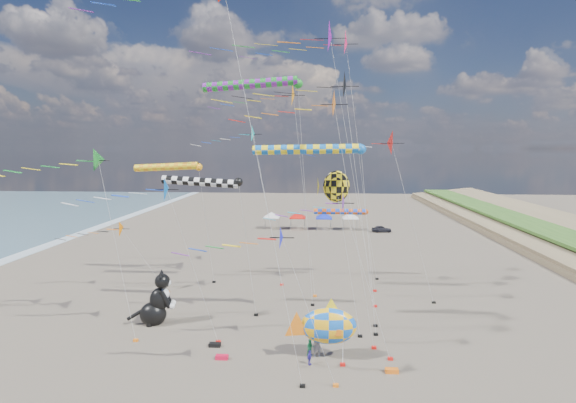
# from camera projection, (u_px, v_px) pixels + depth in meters

# --- Properties ---
(delta_kite_0) EXTENTS (13.55, 2.71, 27.42)m
(delta_kite_0) POSITION_uv_depth(u_px,v_px,m) (341.00, 45.00, 45.62)
(delta_kite_0) COLOR #EE1C5A
(delta_kite_0) RESTS_ON ground
(delta_kite_1) EXTENTS (8.92, 2.00, 17.94)m
(delta_kite_1) POSITION_uv_depth(u_px,v_px,m) (251.00, 137.00, 48.83)
(delta_kite_1) COLOR #1AB4B5
(delta_kite_1) RESTS_ON ground
(delta_kite_2) EXTENTS (11.81, 2.74, 17.31)m
(delta_kite_2) POSITION_uv_depth(u_px,v_px,m) (399.00, 145.00, 43.09)
(delta_kite_2) COLOR red
(delta_kite_2) RESTS_ON ground
(delta_kite_3) EXTENTS (10.89, 2.56, 21.92)m
(delta_kite_3) POSITION_uv_depth(u_px,v_px,m) (283.00, 97.00, 44.53)
(delta_kite_3) COLOR orange
(delta_kite_3) RESTS_ON ground
(delta_kite_4) EXTENTS (11.03, 2.22, 19.72)m
(delta_kite_4) POSITION_uv_depth(u_px,v_px,m) (318.00, 107.00, 32.69)
(delta_kite_4) COLOR orange
(delta_kite_4) RESTS_ON ground
(delta_kite_5) EXTENTS (9.48, 1.66, 10.88)m
(delta_kite_5) POSITION_uv_depth(u_px,v_px,m) (269.00, 240.00, 28.18)
(delta_kite_5) COLOR #1B1FD5
(delta_kite_5) RESTS_ON ground
(delta_kite_6) EXTENTS (11.30, 1.88, 7.97)m
(delta_kite_6) POSITION_uv_depth(u_px,v_px,m) (114.00, 231.00, 47.61)
(delta_kite_6) COLOR orange
(delta_kite_6) RESTS_ON ground
(delta_kite_7) EXTENTS (11.38, 1.98, 13.36)m
(delta_kite_7) POSITION_uv_depth(u_px,v_px,m) (153.00, 192.00, 34.50)
(delta_kite_7) COLOR #0C5CB6
(delta_kite_7) RESTS_ON ground
(delta_kite_8) EXTENTS (7.60, 1.66, 12.52)m
(delta_kite_8) POSITION_uv_depth(u_px,v_px,m) (348.00, 206.00, 31.59)
(delta_kite_8) COLOR #631E99
(delta_kite_8) RESTS_ON ground
(delta_kite_9) EXTENTS (13.61, 2.62, 21.94)m
(delta_kite_9) POSITION_uv_depth(u_px,v_px,m) (333.00, 87.00, 36.68)
(delta_kite_9) COLOR black
(delta_kite_9) RESTS_ON ground
(delta_kite_11) EXTENTS (11.96, 2.06, 15.50)m
(delta_kite_11) POSITION_uv_depth(u_px,v_px,m) (70.00, 165.00, 34.50)
(delta_kite_11) COLOR #1A7E27
(delta_kite_11) RESTS_ON ground
(delta_kite_12) EXTENTS (17.27, 3.35, 27.43)m
(delta_kite_12) POSITION_uv_depth(u_px,v_px,m) (326.00, 36.00, 40.97)
(delta_kite_12) COLOR #87149C
(delta_kite_12) RESTS_ON ground
(windsock_0) EXTENTS (8.59, 0.80, 12.76)m
(windsock_0) POSITION_uv_depth(u_px,v_px,m) (205.00, 182.00, 40.21)
(windsock_0) COLOR black
(windsock_0) RESTS_ON ground
(windsock_1) EXTENTS (9.04, 0.87, 13.73)m
(windsock_1) POSITION_uv_depth(u_px,v_px,m) (170.00, 167.00, 50.35)
(windsock_1) COLOR #FFA015
(windsock_1) RESTS_ON ground
(windsock_2) EXTENTS (10.62, 0.93, 21.78)m
(windsock_2) POSITION_uv_depth(u_px,v_px,m) (255.00, 85.00, 41.86)
(windsock_2) COLOR #198C25
(windsock_2) RESTS_ON ground
(windsock_3) EXTENTS (10.27, 0.80, 15.67)m
(windsock_3) POSITION_uv_depth(u_px,v_px,m) (312.00, 150.00, 35.58)
(windsock_3) COLOR blue
(windsock_3) RESTS_ON ground
(windsock_4) EXTENTS (7.65, 0.70, 8.40)m
(windsock_4) POSITION_uv_depth(u_px,v_px,m) (343.00, 212.00, 52.12)
(windsock_4) COLOR #DB4C0F
(windsock_4) RESTS_ON ground
(angelfish_kite) EXTENTS (3.74, 3.02, 13.51)m
(angelfish_kite) POSITION_uv_depth(u_px,v_px,m) (334.00, 188.00, 37.35)
(angelfish_kite) COLOR yellow
(angelfish_kite) RESTS_ON ground
(cat_inflatable) EXTENTS (3.84, 2.47, 4.79)m
(cat_inflatable) POSITION_uv_depth(u_px,v_px,m) (155.00, 297.00, 39.19)
(cat_inflatable) COLOR black
(cat_inflatable) RESTS_ON ground
(fish_inflatable) EXTENTS (5.49, 2.39, 4.61)m
(fish_inflatable) POSITION_uv_depth(u_px,v_px,m) (328.00, 326.00, 32.58)
(fish_inflatable) COLOR blue
(fish_inflatable) RESTS_ON ground
(person_adult) EXTENTS (0.76, 0.58, 1.87)m
(person_adult) POSITION_uv_depth(u_px,v_px,m) (317.00, 345.00, 33.10)
(person_adult) COLOR slate
(person_adult) RESTS_ON ground
(child_green) EXTENTS (0.65, 0.53, 1.24)m
(child_green) POSITION_uv_depth(u_px,v_px,m) (310.00, 348.00, 33.34)
(child_green) COLOR #258E50
(child_green) RESTS_ON ground
(child_blue) EXTENTS (0.54, 0.68, 1.08)m
(child_blue) POSITION_uv_depth(u_px,v_px,m) (310.00, 357.00, 31.93)
(child_blue) COLOR #352A9E
(child_blue) RESTS_ON ground
(kite_bag_0) EXTENTS (0.90, 0.44, 0.30)m
(kite_bag_0) POSITION_uv_depth(u_px,v_px,m) (392.00, 371.00, 30.83)
(kite_bag_0) COLOR orange
(kite_bag_0) RESTS_ON ground
(kite_bag_1) EXTENTS (0.90, 0.44, 0.30)m
(kite_bag_1) POSITION_uv_depth(u_px,v_px,m) (215.00, 345.00, 34.89)
(kite_bag_1) COLOR black
(kite_bag_1) RESTS_ON ground
(kite_bag_2) EXTENTS (0.90, 0.44, 0.30)m
(kite_bag_2) POSITION_uv_depth(u_px,v_px,m) (222.00, 357.00, 32.83)
(kite_bag_2) COLOR red
(kite_bag_2) RESTS_ON ground
(tent_row) EXTENTS (19.20, 4.20, 3.80)m
(tent_row) POSITION_uv_depth(u_px,v_px,m) (311.00, 213.00, 85.25)
(tent_row) COLOR silver
(tent_row) RESTS_ON ground
(parked_car) EXTENTS (3.68, 1.75, 1.21)m
(parked_car) POSITION_uv_depth(u_px,v_px,m) (381.00, 229.00, 82.71)
(parked_car) COLOR #26262D
(parked_car) RESTS_ON ground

